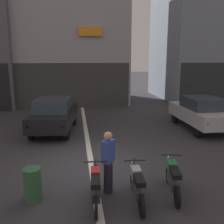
{
  "coord_description": "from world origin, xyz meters",
  "views": [
    {
      "loc": [
        -0.45,
        -7.47,
        3.48
      ],
      "look_at": [
        0.97,
        2.0,
        1.4
      ],
      "focal_mm": 39.26,
      "sensor_mm": 36.0,
      "label": 1
    }
  ],
  "objects_px": {
    "motorcycle_silver_row_left_mid": "(137,185)",
    "motorcycle_green_row_centre": "(173,178)",
    "car_silver_parked_kerbside": "(201,112)",
    "motorcycle_red_row_leftmost": "(96,186)",
    "person_by_motorcycles": "(108,162)",
    "trash_bin": "(33,184)",
    "car_black_crossing_near": "(54,114)"
  },
  "relations": [
    {
      "from": "trash_bin",
      "to": "car_silver_parked_kerbside",
      "type": "bearing_deg",
      "value": 36.45
    },
    {
      "from": "motorcycle_silver_row_left_mid",
      "to": "motorcycle_green_row_centre",
      "type": "relative_size",
      "value": 1.01
    },
    {
      "from": "car_silver_parked_kerbside",
      "to": "person_by_motorcycles",
      "type": "xyz_separation_m",
      "value": [
        -5.41,
        -5.3,
        -0.03
      ]
    },
    {
      "from": "car_silver_parked_kerbside",
      "to": "person_by_motorcycles",
      "type": "distance_m",
      "value": 7.57
    },
    {
      "from": "car_black_crossing_near",
      "to": "person_by_motorcycles",
      "type": "bearing_deg",
      "value": -72.77
    },
    {
      "from": "trash_bin",
      "to": "person_by_motorcycles",
      "type": "bearing_deg",
      "value": 3.23
    },
    {
      "from": "motorcycle_silver_row_left_mid",
      "to": "person_by_motorcycles",
      "type": "bearing_deg",
      "value": 138.26
    },
    {
      "from": "motorcycle_red_row_leftmost",
      "to": "motorcycle_silver_row_left_mid",
      "type": "relative_size",
      "value": 1.0
    },
    {
      "from": "motorcycle_silver_row_left_mid",
      "to": "motorcycle_green_row_centre",
      "type": "xyz_separation_m",
      "value": [
        1.01,
        0.22,
        0.0
      ]
    },
    {
      "from": "motorcycle_green_row_centre",
      "to": "motorcycle_silver_row_left_mid",
      "type": "bearing_deg",
      "value": -167.72
    },
    {
      "from": "car_silver_parked_kerbside",
      "to": "trash_bin",
      "type": "height_order",
      "value": "car_silver_parked_kerbside"
    },
    {
      "from": "person_by_motorcycles",
      "to": "trash_bin",
      "type": "height_order",
      "value": "person_by_motorcycles"
    },
    {
      "from": "car_black_crossing_near",
      "to": "person_by_motorcycles",
      "type": "relative_size",
      "value": 2.56
    },
    {
      "from": "motorcycle_silver_row_left_mid",
      "to": "trash_bin",
      "type": "xyz_separation_m",
      "value": [
        -2.55,
        0.46,
        -0.03
      ]
    },
    {
      "from": "car_black_crossing_near",
      "to": "motorcycle_green_row_centre",
      "type": "distance_m",
      "value": 7.17
    },
    {
      "from": "motorcycle_red_row_leftmost",
      "to": "motorcycle_green_row_centre",
      "type": "distance_m",
      "value": 2.03
    },
    {
      "from": "motorcycle_red_row_leftmost",
      "to": "motorcycle_silver_row_left_mid",
      "type": "xyz_separation_m",
      "value": [
        1.01,
        -0.07,
        0.0
      ]
    },
    {
      "from": "car_silver_parked_kerbside",
      "to": "motorcycle_silver_row_left_mid",
      "type": "relative_size",
      "value": 2.46
    },
    {
      "from": "car_black_crossing_near",
      "to": "motorcycle_green_row_centre",
      "type": "xyz_separation_m",
      "value": [
        3.48,
        -6.25,
        -0.43
      ]
    },
    {
      "from": "motorcycle_red_row_leftmost",
      "to": "trash_bin",
      "type": "relative_size",
      "value": 1.97
    },
    {
      "from": "person_by_motorcycles",
      "to": "trash_bin",
      "type": "distance_m",
      "value": 1.96
    },
    {
      "from": "motorcycle_silver_row_left_mid",
      "to": "car_silver_parked_kerbside",
      "type": "bearing_deg",
      "value": 50.89
    },
    {
      "from": "motorcycle_silver_row_left_mid",
      "to": "trash_bin",
      "type": "relative_size",
      "value": 1.97
    },
    {
      "from": "motorcycle_green_row_centre",
      "to": "person_by_motorcycles",
      "type": "relative_size",
      "value": 0.99
    },
    {
      "from": "motorcycle_silver_row_left_mid",
      "to": "trash_bin",
      "type": "height_order",
      "value": "motorcycle_silver_row_left_mid"
    },
    {
      "from": "car_black_crossing_near",
      "to": "motorcycle_silver_row_left_mid",
      "type": "xyz_separation_m",
      "value": [
        2.47,
        -6.47,
        -0.43
      ]
    },
    {
      "from": "car_silver_parked_kerbside",
      "to": "motorcycle_red_row_leftmost",
      "type": "relative_size",
      "value": 2.46
    },
    {
      "from": "motorcycle_silver_row_left_mid",
      "to": "person_by_motorcycles",
      "type": "height_order",
      "value": "person_by_motorcycles"
    },
    {
      "from": "motorcycle_silver_row_left_mid",
      "to": "motorcycle_green_row_centre",
      "type": "distance_m",
      "value": 1.04
    },
    {
      "from": "car_black_crossing_near",
      "to": "trash_bin",
      "type": "xyz_separation_m",
      "value": [
        -0.08,
        -6.01,
        -0.46
      ]
    },
    {
      "from": "car_silver_parked_kerbside",
      "to": "motorcycle_green_row_centre",
      "type": "bearing_deg",
      "value": -123.62
    },
    {
      "from": "motorcycle_red_row_leftmost",
      "to": "person_by_motorcycles",
      "type": "distance_m",
      "value": 0.74
    }
  ]
}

